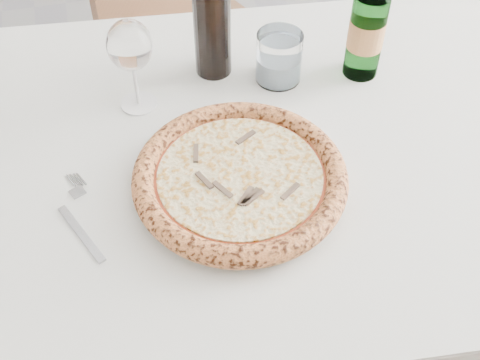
# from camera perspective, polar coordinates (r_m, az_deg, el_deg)

# --- Properties ---
(floor) EXTENTS (5.00, 6.00, 0.02)m
(floor) POSITION_cam_1_polar(r_m,az_deg,el_deg) (1.73, -3.88, -11.79)
(floor) COLOR gray
(floor) RESTS_ON ground
(dining_table) EXTENTS (1.50, 0.98, 0.76)m
(dining_table) POSITION_cam_1_polar(r_m,az_deg,el_deg) (1.09, -1.28, -0.09)
(dining_table) COLOR brown
(dining_table) RESTS_ON floor
(chair_far) EXTENTS (0.59, 0.59, 0.93)m
(chair_far) POSITION_cam_1_polar(r_m,az_deg,el_deg) (1.76, -5.06, 15.15)
(chair_far) COLOR brown
(chair_far) RESTS_ON floor
(plate) EXTENTS (0.31, 0.31, 0.02)m
(plate) POSITION_cam_1_polar(r_m,az_deg,el_deg) (0.96, 0.00, -0.45)
(plate) COLOR white
(plate) RESTS_ON dining_table
(pizza) EXTENTS (0.34, 0.34, 0.04)m
(pizza) POSITION_cam_1_polar(r_m,az_deg,el_deg) (0.94, -0.00, 0.26)
(pizza) COLOR #C1814E
(pizza) RESTS_ON plate
(fork) EXTENTS (0.06, 0.18, 0.00)m
(fork) POSITION_cam_1_polar(r_m,az_deg,el_deg) (0.95, -14.94, -3.63)
(fork) COLOR gray
(fork) RESTS_ON dining_table
(wine_glass) EXTENTS (0.08, 0.08, 0.17)m
(wine_glass) POSITION_cam_1_polar(r_m,az_deg,el_deg) (1.05, -10.39, 12.26)
(wine_glass) COLOR white
(wine_glass) RESTS_ON dining_table
(tumbler) EXTENTS (0.09, 0.09, 0.10)m
(tumbler) POSITION_cam_1_polar(r_m,az_deg,el_deg) (1.15, 3.70, 11.26)
(tumbler) COLOR white
(tumbler) RESTS_ON dining_table
(beer_bottle) EXTENTS (0.07, 0.07, 0.26)m
(beer_bottle) POSITION_cam_1_polar(r_m,az_deg,el_deg) (1.15, 12.00, 14.07)
(beer_bottle) COLOR #428145
(beer_bottle) RESTS_ON dining_table
(wine_bottle) EXTENTS (0.07, 0.07, 0.28)m
(wine_bottle) POSITION_cam_1_polar(r_m,az_deg,el_deg) (1.12, -2.70, 15.26)
(wine_bottle) COLOR black
(wine_bottle) RESTS_ON dining_table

